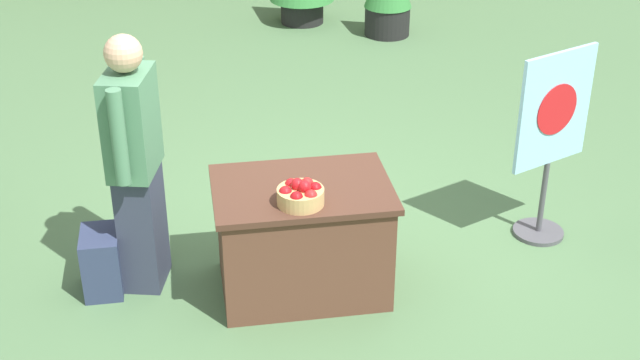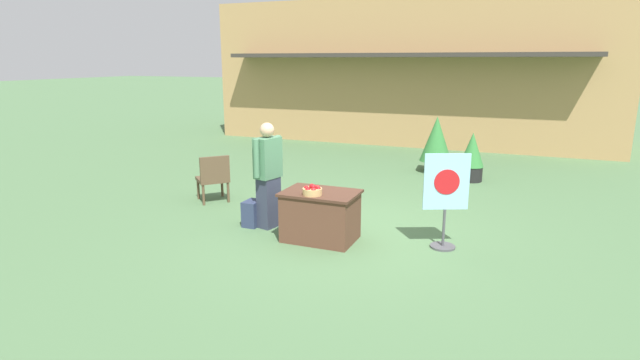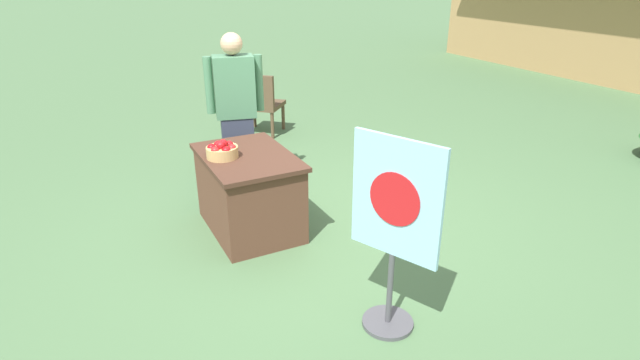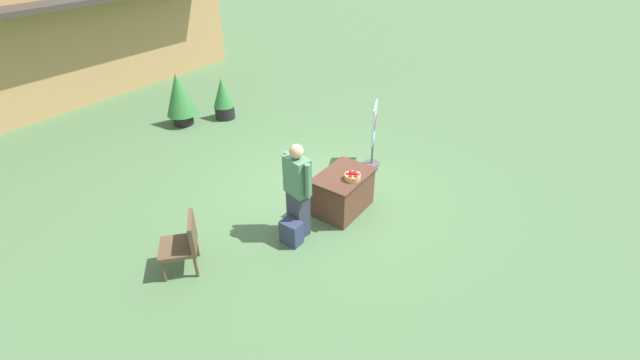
# 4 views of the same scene
# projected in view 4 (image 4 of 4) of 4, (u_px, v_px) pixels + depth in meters

# --- Properties ---
(ground_plane) EXTENTS (120.00, 120.00, 0.00)m
(ground_plane) POSITION_uv_depth(u_px,v_px,m) (323.00, 194.00, 8.37)
(ground_plane) COLOR #4C7047
(display_table) EXTENTS (1.11, 0.77, 0.75)m
(display_table) POSITION_uv_depth(u_px,v_px,m) (343.00, 192.00, 7.74)
(display_table) COLOR brown
(display_table) RESTS_ON ground_plane
(apple_basket) EXTENTS (0.28, 0.28, 0.16)m
(apple_basket) POSITION_uv_depth(u_px,v_px,m) (353.00, 176.00, 7.38)
(apple_basket) COLOR tan
(apple_basket) RESTS_ON display_table
(person_visitor) EXTENTS (0.35, 0.60, 1.70)m
(person_visitor) POSITION_uv_depth(u_px,v_px,m) (298.00, 190.00, 6.90)
(person_visitor) COLOR #33384C
(person_visitor) RESTS_ON ground_plane
(backpack) EXTENTS (0.24, 0.34, 0.42)m
(backpack) POSITION_uv_depth(u_px,v_px,m) (291.00, 232.00, 7.04)
(backpack) COLOR #2D3856
(backpack) RESTS_ON ground_plane
(poster_board) EXTENTS (0.60, 0.36, 1.39)m
(poster_board) POSITION_uv_depth(u_px,v_px,m) (374.00, 132.00, 8.93)
(poster_board) COLOR #4C4C51
(poster_board) RESTS_ON ground_plane
(patio_chair) EXTENTS (0.78, 0.78, 0.91)m
(patio_chair) POSITION_uv_depth(u_px,v_px,m) (184.00, 242.00, 6.39)
(patio_chair) COLOR brown
(patio_chair) RESTS_ON ground_plane
(potted_plant_near_left) EXTENTS (0.54, 0.54, 1.09)m
(potted_plant_near_left) POSITION_uv_depth(u_px,v_px,m) (223.00, 98.00, 11.13)
(potted_plant_near_left) COLOR black
(potted_plant_near_left) RESTS_ON ground_plane
(potted_plant_far_right) EXTENTS (0.76, 0.76, 1.35)m
(potted_plant_far_right) POSITION_uv_depth(u_px,v_px,m) (179.00, 97.00, 10.70)
(potted_plant_far_right) COLOR black
(potted_plant_far_right) RESTS_ON ground_plane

